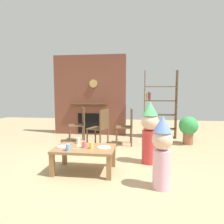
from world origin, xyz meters
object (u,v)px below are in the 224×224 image
Objects in this scene: paper_plate_front at (62,147)px; birthday_cake_slice at (79,144)px; paper_cup_near_left at (78,140)px; child_with_cone_hat at (162,150)px; dining_chair_left at (80,122)px; potted_plant_tall at (188,128)px; bookshelf at (158,107)px; dining_chair_middle at (101,126)px; paper_cup_far_left at (68,147)px; coffee_table at (84,151)px; paper_cup_center at (84,144)px; child_in_pink at (150,131)px; paper_plate_rear at (104,147)px; dining_chair_right at (128,124)px; paper_cup_near_right at (91,145)px.

birthday_cake_slice reaches higher than paper_plate_front.
paper_cup_near_left is 0.11× the size of child_with_cone_hat.
potted_plant_tall is (2.75, 0.09, -0.09)m from dining_chair_left.
bookshelf reaches higher than dining_chair_middle.
paper_cup_far_left is at bearing 10.80° from child_with_cone_hat.
paper_cup_near_left reaches higher than coffee_table.
coffee_table is 0.12m from paper_cup_center.
child_in_pink is (1.45, 0.55, 0.19)m from paper_plate_front.
dining_chair_left is (-0.96, 1.90, 0.10)m from paper_plate_rear.
paper_cup_near_left is at bearing 102.63° from dining_chair_middle.
coffee_table is at bearing 2.35° from paper_plate_front.
birthday_cake_slice is 0.14× the size of potted_plant_tall.
paper_plate_front is at bearing -160.99° from birthday_cake_slice.
paper_plate_front is at bearing -176.51° from paper_plate_rear.
paper_cup_center is 0.12× the size of dining_chair_right.
paper_cup_near_left is (-0.17, 0.24, 0.12)m from coffee_table.
paper_plate_front is 3.21m from potted_plant_tall.
paper_cup_far_left is at bearing 3.60° from child_in_pink.
paper_plate_rear is (0.19, 0.07, -0.04)m from paper_cup_near_right.
dining_chair_right is (0.61, 1.78, 0.06)m from paper_cup_center.
dining_chair_left is 1.00× the size of dining_chair_middle.
dining_chair_right is at bearing 75.05° from paper_cup_near_right.
paper_cup_near_right is 0.21m from paper_plate_rear.
dining_chair_right is (-0.47, 1.24, -0.09)m from child_in_pink.
bookshelf is 18.44× the size of paper_cup_far_left.
dining_chair_left is at bearing 105.49° from paper_cup_near_left.
bookshelf reaches higher than paper_plate_rear.
dining_chair_left reaches higher than potted_plant_tall.
paper_cup_far_left is 0.61× the size of paper_plate_front.
bookshelf reaches higher than dining_chair_left.
bookshelf reaches higher than paper_cup_near_right.
bookshelf is 1.90× the size of child_with_cone_hat.
dining_chair_right is at bearing -130.69° from bookshelf.
paper_cup_near_right is at bearing -15.83° from paper_cup_center.
paper_cup_far_left is (-1.62, -2.91, -0.42)m from bookshelf.
coffee_table is at bearing 86.75° from dining_chair_left.
dining_chair_left is (-0.52, 1.85, 0.07)m from birthday_cake_slice.
paper_plate_front is 0.79× the size of paper_plate_rear.
paper_plate_front is 0.19× the size of dining_chair_middle.
paper_cup_center reaches higher than paper_plate_rear.
dining_chair_middle is (-0.13, 1.53, 0.06)m from paper_cup_near_right.
paper_plate_front is at bearing -178.52° from paper_cup_center.
birthday_cake_slice is at bearing 72.82° from paper_cup_far_left.
coffee_table is 9.80× the size of birthday_cake_slice.
paper_plate_rear reaches higher than coffee_table.
paper_plate_rear is at bearing 5.83° from paper_cup_center.
bookshelf reaches higher than paper_plate_front.
paper_cup_near_right is at bearing -133.91° from potted_plant_tall.
paper_plate_front is at bearing 56.31° from dining_chair_right.
paper_cup_center is at bearing -117.46° from bookshelf.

